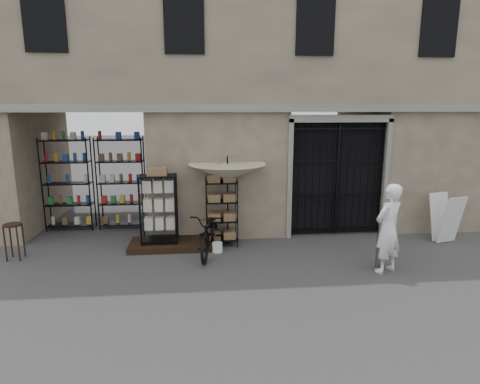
{
  "coord_description": "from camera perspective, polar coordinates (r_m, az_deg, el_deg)",
  "views": [
    {
      "loc": [
        -1.67,
        -7.62,
        3.3
      ],
      "look_at": [
        -0.8,
        1.4,
        1.35
      ],
      "focal_mm": 30.0,
      "sensor_mm": 36.0,
      "label": 1
    }
  ],
  "objects": [
    {
      "name": "bicycle",
      "position": [
        9.29,
        -4.22,
        -8.69
      ],
      "size": [
        0.85,
        1.12,
        1.93
      ],
      "primitive_type": "imported",
      "rotation": [
        0.0,
        0.0,
        -0.18
      ],
      "color": "black",
      "rests_on": "ground"
    },
    {
      "name": "iron_gate",
      "position": [
        10.63,
        13.36,
        2.05
      ],
      "size": [
        2.5,
        0.21,
        3.0
      ],
      "color": "black",
      "rests_on": "ground"
    },
    {
      "name": "wooden_stool",
      "position": [
        10.09,
        -29.43,
        -6.05
      ],
      "size": [
        0.45,
        0.45,
        0.8
      ],
      "rotation": [
        0.0,
        0.0,
        0.22
      ],
      "color": "black",
      "rests_on": "ground"
    },
    {
      "name": "white_bucket",
      "position": [
        9.33,
        -3.25,
        -7.85
      ],
      "size": [
        0.3,
        0.3,
        0.23
      ],
      "primitive_type": "cylinder",
      "rotation": [
        0.0,
        0.0,
        -0.37
      ],
      "color": "white",
      "rests_on": "ground"
    },
    {
      "name": "display_cabinet",
      "position": [
        9.55,
        -11.42,
        -2.87
      ],
      "size": [
        0.92,
        0.74,
        1.73
      ],
      "rotation": [
        0.0,
        0.0,
        0.36
      ],
      "color": "black",
      "rests_on": "step_platform"
    },
    {
      "name": "steel_bollard",
      "position": [
        8.86,
        19.21,
        -7.88
      ],
      "size": [
        0.17,
        0.17,
        0.74
      ],
      "primitive_type": "cylinder",
      "rotation": [
        0.0,
        0.0,
        0.32
      ],
      "color": "slate",
      "rests_on": "ground"
    },
    {
      "name": "easel_sign",
      "position": [
        11.06,
        27.21,
        -3.33
      ],
      "size": [
        0.69,
        0.76,
        1.17
      ],
      "rotation": [
        0.0,
        0.0,
        0.24
      ],
      "color": "silver",
      "rests_on": "ground"
    },
    {
      "name": "main_building",
      "position": [
        11.8,
        2.79,
        17.96
      ],
      "size": [
        14.0,
        4.0,
        9.0
      ],
      "primitive_type": "cube",
      "color": "gray",
      "rests_on": "ground"
    },
    {
      "name": "step_platform",
      "position": [
        9.75,
        -9.56,
        -7.35
      ],
      "size": [
        2.0,
        0.9,
        0.15
      ],
      "primitive_type": "cube",
      "color": "black",
      "rests_on": "ground"
    },
    {
      "name": "ground",
      "position": [
        8.47,
        6.42,
        -10.86
      ],
      "size": [
        80.0,
        80.0,
        0.0
      ],
      "primitive_type": "plane",
      "color": "black",
      "rests_on": "ground"
    },
    {
      "name": "shopkeeper",
      "position": [
        8.84,
        19.89,
        -10.55
      ],
      "size": [
        1.44,
        1.92,
        0.44
      ],
      "primitive_type": "imported",
      "rotation": [
        0.0,
        0.0,
        3.63
      ],
      "color": "white",
      "rests_on": "ground"
    },
    {
      "name": "wire_rack",
      "position": [
        9.6,
        -2.62,
        -2.92
      ],
      "size": [
        0.78,
        0.6,
        1.65
      ],
      "rotation": [
        0.0,
        0.0,
        -0.12
      ],
      "color": "black",
      "rests_on": "ground"
    },
    {
      "name": "market_umbrella",
      "position": [
        9.47,
        -1.81,
        3.47
      ],
      "size": [
        1.82,
        1.85,
        2.6
      ],
      "rotation": [
        0.0,
        0.0,
        0.16
      ],
      "color": "black",
      "rests_on": "ground"
    },
    {
      "name": "shop_recess",
      "position": [
        10.95,
        -20.41,
        1.91
      ],
      "size": [
        3.0,
        1.7,
        3.0
      ],
      "primitive_type": "cube",
      "color": "black",
      "rests_on": "ground"
    },
    {
      "name": "shop_shelving",
      "position": [
        11.48,
        -19.94,
        1.12
      ],
      "size": [
        2.7,
        0.5,
        2.5
      ],
      "primitive_type": "cube",
      "color": "black",
      "rests_on": "ground"
    }
  ]
}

